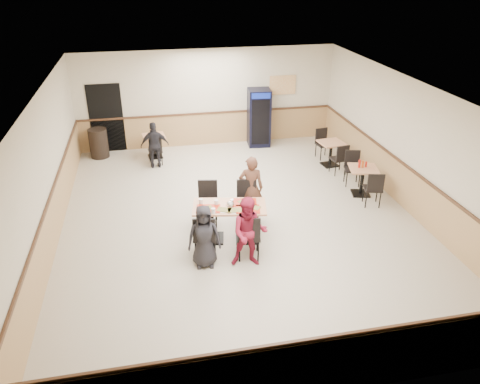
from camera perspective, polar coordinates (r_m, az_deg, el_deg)
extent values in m
plane|color=beige|center=(10.81, -0.02, -3.30)|extent=(10.00, 10.00, 0.00)
plane|color=silver|center=(9.67, -0.03, 12.31)|extent=(10.00, 10.00, 0.00)
plane|color=beige|center=(14.82, -3.99, 11.35)|extent=(8.00, 0.00, 8.00)
plane|color=beige|center=(6.01, 9.90, -14.23)|extent=(8.00, 0.00, 8.00)
plane|color=beige|center=(10.19, -22.66, 2.02)|extent=(0.00, 10.00, 10.00)
plane|color=beige|center=(11.57, 19.86, 5.36)|extent=(0.00, 10.00, 10.00)
cube|color=tan|center=(15.10, -3.86, 7.67)|extent=(7.98, 0.03, 1.00)
cube|color=tan|center=(11.94, 19.07, 0.89)|extent=(0.03, 9.98, 1.00)
cube|color=#472B19|center=(14.92, -3.91, 9.58)|extent=(7.98, 0.04, 0.06)
cube|color=black|center=(14.86, -15.98, 8.61)|extent=(1.00, 0.02, 2.10)
cube|color=orange|center=(15.20, 5.22, 12.86)|extent=(0.85, 0.02, 0.60)
cube|color=black|center=(10.07, -3.41, -5.66)|extent=(0.56, 0.56, 0.04)
cylinder|color=black|center=(9.86, -3.47, -3.76)|extent=(0.10, 0.10, 0.73)
cube|color=tan|center=(9.68, -3.53, -1.83)|extent=(0.88, 0.88, 0.04)
cube|color=black|center=(10.06, 0.91, -5.62)|extent=(0.56, 0.56, 0.04)
cylinder|color=black|center=(9.86, 0.92, -3.72)|extent=(0.10, 0.10, 0.73)
cube|color=tan|center=(9.68, 0.94, -1.79)|extent=(0.88, 0.88, 0.04)
imported|color=black|center=(8.97, -4.40, -5.43)|extent=(0.66, 0.46, 1.29)
imported|color=maroon|center=(8.92, 1.14, -4.96)|extent=(0.79, 0.66, 1.44)
imported|color=brown|center=(10.50, 1.35, 0.48)|extent=(0.63, 0.48, 1.53)
imported|color=black|center=(13.45, -10.35, 5.64)|extent=(0.79, 0.34, 1.34)
cube|color=red|center=(9.77, 0.60, -1.27)|extent=(0.54, 0.44, 0.02)
cube|color=red|center=(9.52, 0.97, -2.09)|extent=(0.54, 0.44, 0.02)
cube|color=red|center=(9.55, -3.89, -2.04)|extent=(0.54, 0.44, 0.02)
cylinder|color=white|center=(9.56, -4.21, -2.07)|extent=(0.25, 0.25, 0.01)
cube|color=#AA8F42|center=(9.55, -4.21, -2.01)|extent=(0.31, 0.23, 0.02)
cylinder|color=white|center=(9.47, -0.65, -2.29)|extent=(0.25, 0.25, 0.01)
cube|color=#AA8F42|center=(9.46, -0.65, -2.23)|extent=(0.30, 0.21, 0.02)
cylinder|color=white|center=(9.80, 0.59, -1.21)|extent=(0.25, 0.25, 0.01)
cube|color=#AA8F42|center=(9.80, 0.59, -1.15)|extent=(0.33, 0.28, 0.02)
cylinder|color=white|center=(9.57, 1.61, -1.96)|extent=(0.25, 0.25, 0.01)
cube|color=#AA8F42|center=(9.57, 1.61, -1.89)|extent=(0.33, 0.31, 0.02)
cylinder|color=white|center=(9.49, -1.95, -2.24)|extent=(0.25, 0.25, 0.01)
cube|color=#AA8F42|center=(9.48, -1.95, -2.18)|extent=(0.33, 0.29, 0.02)
cylinder|color=silver|center=(9.38, -3.28, -2.30)|extent=(0.09, 0.09, 0.11)
cylinder|color=silver|center=(9.69, -2.90, -1.28)|extent=(0.09, 0.09, 0.11)
cylinder|color=silver|center=(9.42, -4.59, -2.22)|extent=(0.09, 0.09, 0.11)
cylinder|color=silver|center=(9.75, -4.79, -1.15)|extent=(0.09, 0.09, 0.11)
cylinder|color=#9D9FAF|center=(9.68, -0.98, -1.23)|extent=(0.07, 0.07, 0.12)
ellipsoid|color=silver|center=(9.61, -1.17, -1.47)|extent=(0.16, 0.16, 0.11)
cube|color=black|center=(12.31, 14.46, -0.16)|extent=(0.53, 0.53, 0.04)
cylinder|color=black|center=(12.16, 14.64, 1.31)|extent=(0.09, 0.09, 0.66)
cube|color=tan|center=(12.02, 14.83, 2.77)|extent=(0.82, 0.82, 0.04)
cube|color=black|center=(13.85, 10.86, 3.31)|extent=(0.48, 0.48, 0.04)
cylinder|color=black|center=(13.72, 10.98, 4.62)|extent=(0.09, 0.09, 0.65)
cube|color=tan|center=(13.60, 11.10, 5.91)|extent=(0.75, 0.75, 0.04)
cylinder|color=red|center=(11.97, 14.36, 3.36)|extent=(0.06, 0.06, 0.20)
cylinder|color=#CB5C1B|center=(12.02, 14.74, 3.32)|extent=(0.06, 0.06, 0.17)
cylinder|color=red|center=(12.06, 15.12, 3.28)|extent=(0.05, 0.05, 0.14)
cube|color=black|center=(14.41, -10.26, 4.31)|extent=(0.45, 0.45, 0.04)
cylinder|color=black|center=(14.29, -10.37, 5.53)|extent=(0.08, 0.08, 0.62)
cube|color=tan|center=(14.18, -10.48, 6.73)|extent=(0.70, 0.70, 0.04)
cube|color=black|center=(14.89, 2.32, 9.05)|extent=(0.73, 0.72, 1.80)
cube|color=black|center=(14.58, 2.52, 8.47)|extent=(0.55, 0.07, 1.42)
cube|color=#0D2296|center=(14.34, 2.59, 11.62)|extent=(0.57, 0.07, 0.17)
cylinder|color=black|center=(14.67, -16.85, 5.72)|extent=(0.55, 0.55, 0.87)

